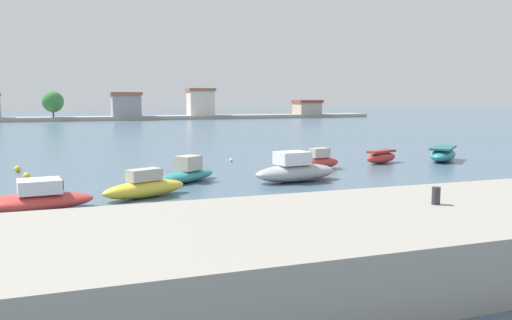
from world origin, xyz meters
name	(u,v)px	position (x,y,z in m)	size (l,w,h in m)	color
ground_plane	(365,208)	(0.00, 0.00, 0.00)	(400.00, 400.00, 0.00)	#476075
seawall_embankment	(496,229)	(0.00, -7.84, 0.88)	(60.90, 7.22, 1.76)	gray
mooring_bollard	(436,196)	(-2.15, -7.52, 2.04)	(0.26, 0.26, 0.55)	#2D2D33
moored_boat_0	(32,200)	(-14.47, 4.39, 0.51)	(5.71, 2.82, 1.43)	#C63833
moored_boat_1	(145,187)	(-9.24, 6.03, 0.53)	(4.84, 3.15, 1.46)	yellow
moored_boat_2	(187,173)	(-6.15, 10.13, 0.53)	(4.65, 3.94, 1.58)	teal
moored_boat_3	(295,170)	(0.09, 8.12, 0.67)	(5.68, 2.81, 1.83)	#9E9EA3
moored_boat_4	(320,161)	(4.00, 12.58, 0.57)	(3.52, 1.74, 1.50)	#C63833
moored_boat_5	(381,157)	(10.04, 13.98, 0.48)	(3.52, 2.11, 1.01)	#C63833
moored_boat_6	(443,154)	(15.48, 13.49, 0.55)	(4.83, 4.63, 1.15)	teal
mooring_buoy_0	(27,176)	(-15.33, 14.48, 0.21)	(0.43, 0.43, 0.43)	yellow
mooring_buoy_1	(18,169)	(-16.15, 18.32, 0.21)	(0.43, 0.43, 0.43)	yellow
mooring_buoy_2	(231,160)	(-0.67, 18.82, 0.15)	(0.29, 0.29, 0.29)	white
distant_shoreline	(139,111)	(2.93, 103.24, 1.96)	(123.44, 7.96, 7.37)	#9E998C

